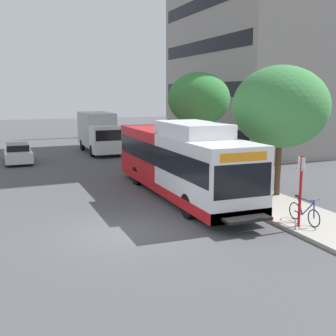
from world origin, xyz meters
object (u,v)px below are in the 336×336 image
at_px(transit_bus, 180,161).
at_px(bus_stop_sign_pole, 301,186).
at_px(bicycle_parked, 304,212).
at_px(street_tree_near_stop, 281,107).
at_px(parked_car_far_lane, 18,153).
at_px(box_truck_background, 99,131).
at_px(street_tree_mid_block, 199,99).

relative_size(transit_bus, bus_stop_sign_pole, 4.71).
bearing_deg(bus_stop_sign_pole, bicycle_parked, 29.30).
xyz_separation_m(bus_stop_sign_pole, street_tree_near_stop, (2.18, 4.42, 2.64)).
xyz_separation_m(street_tree_near_stop, parked_car_far_lane, (-10.98, 15.44, -3.63)).
height_order(transit_bus, bicycle_parked, transit_bus).
xyz_separation_m(bicycle_parked, box_truck_background, (-2.71, 22.62, 1.18)).
height_order(bicycle_parked, parked_car_far_lane, parked_car_far_lane).
relative_size(bus_stop_sign_pole, bicycle_parked, 1.48).
height_order(street_tree_mid_block, box_truck_background, street_tree_mid_block).
height_order(transit_bus, parked_car_far_lane, transit_bus).
bearing_deg(parked_car_far_lane, street_tree_near_stop, -54.58).
xyz_separation_m(bicycle_parked, parked_car_far_lane, (-9.22, 19.63, 0.10)).
relative_size(bicycle_parked, street_tree_near_stop, 0.29).
bearing_deg(street_tree_mid_block, bus_stop_sign_pole, -98.94).
bearing_deg(street_tree_mid_block, street_tree_near_stop, -88.86).
relative_size(bicycle_parked, street_tree_mid_block, 0.29).
bearing_deg(parked_car_far_lane, bus_stop_sign_pole, -66.11).
xyz_separation_m(transit_bus, parked_car_far_lane, (-6.79, 13.52, -1.04)).
distance_m(bicycle_parked, street_tree_near_stop, 5.88).
bearing_deg(street_tree_mid_block, bicycle_parked, -97.22).
xyz_separation_m(bus_stop_sign_pole, street_tree_mid_block, (2.02, 12.82, 2.86)).
distance_m(transit_bus, street_tree_mid_block, 8.13).
bearing_deg(box_truck_background, bicycle_parked, -83.18).
distance_m(transit_bus, box_truck_background, 16.52).
distance_m(transit_bus, bicycle_parked, 6.67).
bearing_deg(transit_bus, street_tree_near_stop, -24.58).
bearing_deg(transit_bus, street_tree_mid_block, 58.12).
relative_size(street_tree_near_stop, street_tree_mid_block, 1.00).
bearing_deg(transit_bus, box_truck_background, 90.95).
relative_size(bicycle_parked, parked_car_far_lane, 0.39).
xyz_separation_m(street_tree_near_stop, box_truck_background, (-4.47, 18.44, -2.55)).
bearing_deg(street_tree_mid_block, parked_car_far_lane, 146.92).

